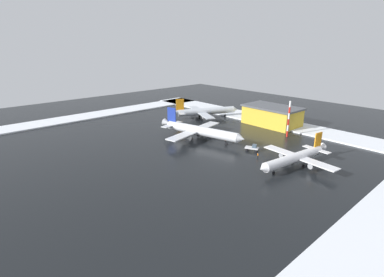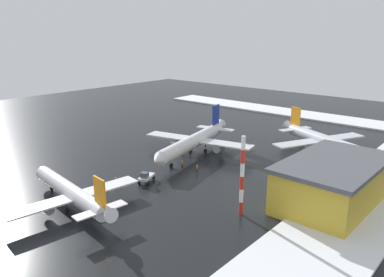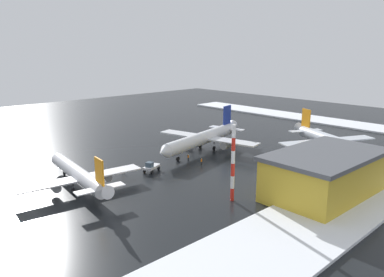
% 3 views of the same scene
% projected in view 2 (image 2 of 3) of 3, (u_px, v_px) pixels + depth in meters
% --- Properties ---
extents(ground_plane, '(240.00, 240.00, 0.00)m').
position_uv_depth(ground_plane, '(176.00, 150.00, 103.59)').
color(ground_plane, black).
extents(snow_bank_far, '(152.00, 16.00, 0.53)m').
position_uv_depth(snow_bank_far, '(365.00, 200.00, 72.06)').
color(snow_bank_far, white).
rests_on(snow_bank_far, ground_plane).
extents(snow_bank_right, '(14.00, 116.00, 0.53)m').
position_uv_depth(snow_bank_right, '(289.00, 112.00, 152.32)').
color(snow_bank_right, white).
rests_on(snow_bank_right, ground_plane).
extents(airplane_parked_starboard, '(37.01, 31.01, 11.09)m').
position_uv_depth(airplane_parked_starboard, '(194.00, 141.00, 99.54)').
color(airplane_parked_starboard, silver).
rests_on(airplane_parked_starboard, ground_plane).
extents(airplane_distant_tail, '(25.20, 30.27, 8.99)m').
position_uv_depth(airplane_distant_tail, '(71.00, 192.00, 69.32)').
color(airplane_distant_tail, white).
rests_on(airplane_distant_tail, ground_plane).
extents(airplane_parked_portside, '(27.82, 32.73, 10.35)m').
position_uv_depth(airplane_parked_portside, '(325.00, 141.00, 100.37)').
color(airplane_parked_portside, silver).
rests_on(airplane_parked_portside, ground_plane).
extents(pushback_tug, '(5.10, 3.86, 2.50)m').
position_uv_depth(pushback_tug, '(146.00, 177.00, 81.19)').
color(pushback_tug, silver).
rests_on(pushback_tug, ground_plane).
extents(ground_crew_beside_wing, '(0.36, 0.36, 1.71)m').
position_uv_depth(ground_crew_beside_wing, '(116.00, 180.00, 80.03)').
color(ground_crew_beside_wing, black).
rests_on(ground_crew_beside_wing, ground_plane).
extents(ground_crew_mid_apron, '(0.36, 0.36, 1.71)m').
position_uv_depth(ground_crew_mid_apron, '(182.00, 163.00, 90.50)').
color(ground_crew_mid_apron, black).
rests_on(ground_crew_mid_apron, ground_plane).
extents(ground_crew_near_tug, '(0.36, 0.36, 1.71)m').
position_uv_depth(ground_crew_near_tug, '(197.00, 168.00, 87.62)').
color(ground_crew_near_tug, black).
rests_on(ground_crew_near_tug, ground_plane).
extents(antenna_mast, '(0.70, 0.70, 14.59)m').
position_uv_depth(antenna_mast, '(242.00, 176.00, 65.11)').
color(antenna_mast, red).
rests_on(antenna_mast, ground_plane).
extents(cargo_hangar, '(25.33, 15.56, 8.80)m').
position_uv_depth(cargo_hangar, '(333.00, 183.00, 69.78)').
color(cargo_hangar, gold).
rests_on(cargo_hangar, ground_plane).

